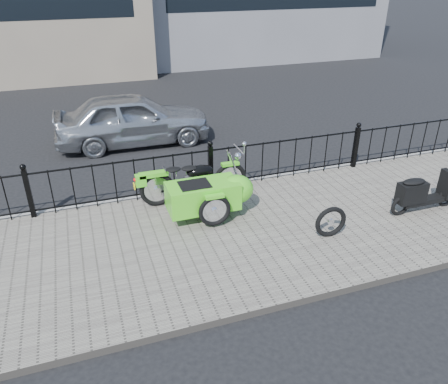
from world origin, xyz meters
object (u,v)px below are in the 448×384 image
object	(u,v)px
scooter	(422,193)
spare_tire	(331,222)
sedan_car	(133,119)
motorcycle_sidecar	(210,191)

from	to	relation	value
scooter	spare_tire	size ratio (longest dim) A/B	2.59
scooter	sedan_car	xyz separation A→B (m)	(-4.54, 5.71, 0.18)
motorcycle_sidecar	spare_tire	size ratio (longest dim) A/B	3.94
motorcycle_sidecar	scooter	bearing A→B (deg)	-18.25
spare_tire	sedan_car	world-z (taller)	sedan_car
motorcycle_sidecar	spare_tire	distance (m)	2.26
spare_tire	sedan_car	xyz separation A→B (m)	(-2.47, 5.91, 0.28)
motorcycle_sidecar	sedan_car	xyz separation A→B (m)	(-0.74, 4.46, 0.10)
sedan_car	spare_tire	bearing A→B (deg)	-156.32
motorcycle_sidecar	spare_tire	world-z (taller)	motorcycle_sidecar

